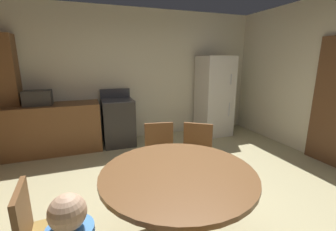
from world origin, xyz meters
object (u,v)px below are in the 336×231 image
at_px(oven_range, 118,122).
at_px(microwave, 38,98).
at_px(refrigerator, 214,96).
at_px(dining_table, 178,187).
at_px(chair_northeast, 196,153).
at_px(chair_north, 160,152).

bearing_deg(oven_range, microwave, -179.85).
height_order(refrigerator, microwave, refrigerator).
bearing_deg(dining_table, chair_northeast, 54.27).
relative_size(chair_north, chair_northeast, 1.00).
distance_m(oven_range, chair_north, 1.85).
bearing_deg(dining_table, refrigerator, 53.92).
bearing_deg(chair_northeast, chair_north, -76.89).
height_order(oven_range, chair_north, oven_range).
bearing_deg(chair_north, oven_range, -161.39).
bearing_deg(microwave, chair_northeast, -43.92).
distance_m(microwave, chair_north, 2.51).
xyz_separation_m(oven_range, refrigerator, (2.15, -0.05, 0.41)).
relative_size(microwave, dining_table, 0.34).
distance_m(oven_range, dining_table, 2.84).
xyz_separation_m(oven_range, dining_table, (0.12, -2.84, 0.14)).
relative_size(oven_range, chair_north, 1.26).
relative_size(refrigerator, microwave, 4.00).
distance_m(oven_range, refrigerator, 2.19).
xyz_separation_m(oven_range, chair_north, (0.29, -1.83, 0.03)).
distance_m(dining_table, chair_north, 1.03).
height_order(refrigerator, chair_north, refrigerator).
xyz_separation_m(dining_table, chair_northeast, (0.60, 0.83, -0.11)).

